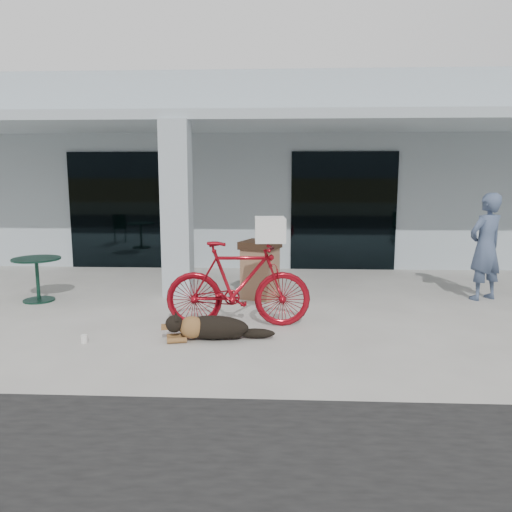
# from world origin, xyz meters

# --- Properties ---
(ground) EXTENTS (80.00, 80.00, 0.00)m
(ground) POSITION_xyz_m (0.00, 0.00, 0.00)
(ground) COLOR #B8B6AE
(ground) RESTS_ON ground
(building) EXTENTS (22.00, 7.00, 4.50)m
(building) POSITION_xyz_m (0.00, 8.50, 2.25)
(building) COLOR #A1AEB6
(building) RESTS_ON ground
(storefront_glass_left) EXTENTS (2.80, 0.06, 2.70)m
(storefront_glass_left) POSITION_xyz_m (-3.20, 4.98, 1.35)
(storefront_glass_left) COLOR black
(storefront_glass_left) RESTS_ON ground
(storefront_glass_right) EXTENTS (2.40, 0.06, 2.70)m
(storefront_glass_right) POSITION_xyz_m (1.80, 4.98, 1.35)
(storefront_glass_right) COLOR black
(storefront_glass_right) RESTS_ON ground
(column) EXTENTS (0.50, 0.50, 3.12)m
(column) POSITION_xyz_m (-1.50, 2.30, 1.56)
(column) COLOR #A1AEB6
(column) RESTS_ON ground
(overhang) EXTENTS (22.00, 2.80, 0.18)m
(overhang) POSITION_xyz_m (0.00, 3.60, 3.21)
(overhang) COLOR #A1AEB6
(overhang) RESTS_ON column
(bicycle) EXTENTS (2.10, 0.71, 1.24)m
(bicycle) POSITION_xyz_m (-0.24, 0.40, 0.62)
(bicycle) COLOR maroon
(bicycle) RESTS_ON ground
(laundry_basket) EXTENTS (0.45, 0.59, 0.34)m
(laundry_basket) POSITION_xyz_m (0.21, 0.43, 1.41)
(laundry_basket) COLOR white
(laundry_basket) RESTS_ON bicycle
(dog) EXTENTS (1.16, 0.62, 0.37)m
(dog) POSITION_xyz_m (-0.54, -0.20, 0.18)
(dog) COLOR black
(dog) RESTS_ON ground
(cup_near_dog) EXTENTS (0.10, 0.10, 0.11)m
(cup_near_dog) POSITION_xyz_m (-2.20, -0.42, 0.05)
(cup_near_dog) COLOR white
(cup_near_dog) RESTS_ON ground
(cafe_table_near) EXTENTS (0.93, 0.93, 0.76)m
(cafe_table_near) POSITION_xyz_m (-3.84, 1.70, 0.38)
(cafe_table_near) COLOR #123528
(cafe_table_near) RESTS_ON ground
(person) EXTENTS (0.81, 0.71, 1.87)m
(person) POSITION_xyz_m (3.92, 2.20, 0.94)
(person) COLOR #445372
(person) RESTS_ON ground
(trash_receptacle) EXTENTS (0.78, 0.78, 1.03)m
(trash_receptacle) POSITION_xyz_m (0.00, 2.12, 0.51)
(trash_receptacle) COLOR brown
(trash_receptacle) RESTS_ON ground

